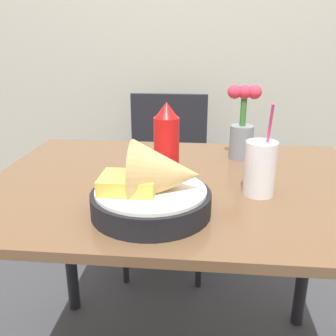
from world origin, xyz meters
The scene contains 7 objects.
wall_window centered at (0.00, 1.17, 1.30)m, with size 7.00×0.06×2.60m.
dining_table centered at (0.00, 0.00, 0.66)m, with size 1.11×0.81×0.78m.
chair_far_window centered at (-0.12, 0.83, 0.53)m, with size 0.40×0.40×0.89m.
food_basket centered at (-0.04, -0.22, 0.84)m, with size 0.28×0.28×0.18m.
ketchup_bottle centered at (-0.03, -0.01, 0.89)m, with size 0.07×0.07×0.23m.
drink_cup centered at (0.22, -0.08, 0.84)m, with size 0.08×0.08×0.25m.
flower_vase centered at (0.19, 0.23, 0.88)m, with size 0.11×0.08×0.25m.
Camera 1 is at (0.07, -1.01, 1.17)m, focal length 40.00 mm.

